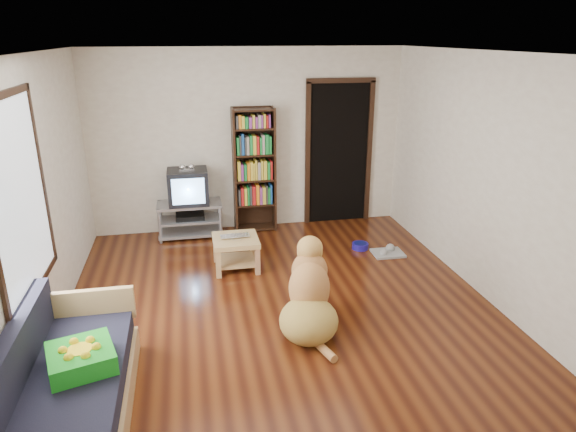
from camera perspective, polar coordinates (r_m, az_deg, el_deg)
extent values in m
plane|color=#55250E|center=(5.60, -0.81, -9.91)|extent=(5.00, 5.00, 0.00)
plane|color=white|center=(4.88, -0.96, 17.73)|extent=(5.00, 5.00, 0.00)
plane|color=silver|center=(7.49, -4.39, 8.31)|extent=(4.50, 0.00, 4.50)
plane|color=silver|center=(2.86, 8.46, -11.32)|extent=(4.50, 0.00, 4.50)
plane|color=silver|center=(5.20, -26.09, 1.25)|extent=(0.00, 5.00, 5.00)
plane|color=silver|center=(5.91, 21.17, 3.97)|extent=(0.00, 5.00, 5.00)
cube|color=green|center=(4.22, -22.00, -14.42)|extent=(0.57, 0.57, 0.15)
imported|color=silver|center=(6.28, -5.84, -2.42)|extent=(0.37, 0.25, 0.03)
cylinder|color=navy|center=(7.04, 8.02, -3.31)|extent=(0.22, 0.22, 0.08)
cube|color=#949494|center=(6.94, 11.03, -4.07)|extent=(0.41, 0.33, 0.03)
cube|color=white|center=(4.68, -27.68, 1.69)|extent=(0.02, 1.30, 1.60)
cube|color=black|center=(4.52, -29.27, 11.62)|extent=(0.03, 1.42, 0.06)
cube|color=black|center=(4.96, -26.14, -7.35)|extent=(0.03, 1.42, 0.06)
cube|color=black|center=(5.33, -25.70, 3.97)|extent=(0.03, 0.06, 1.70)
cube|color=black|center=(7.80, 5.62, 6.85)|extent=(0.90, 0.02, 2.10)
cube|color=black|center=(7.67, 2.19, 6.70)|extent=(0.07, 0.05, 2.14)
cube|color=black|center=(7.94, 9.00, 6.92)|extent=(0.07, 0.05, 2.14)
cube|color=black|center=(7.63, 5.93, 14.76)|extent=(1.03, 0.05, 0.07)
cube|color=#99999E|center=(7.40, -10.91, 1.30)|extent=(0.90, 0.45, 0.04)
cube|color=#99999E|center=(7.48, -10.80, -0.37)|extent=(0.86, 0.42, 0.03)
cube|color=#99999E|center=(7.54, -10.71, -1.73)|extent=(0.90, 0.45, 0.04)
cylinder|color=#99999E|center=(7.30, -14.06, -1.11)|extent=(0.04, 0.04, 0.50)
cylinder|color=#99999E|center=(7.30, -7.48, -0.68)|extent=(0.04, 0.04, 0.50)
cylinder|color=#99999E|center=(7.68, -13.96, -0.08)|extent=(0.04, 0.04, 0.50)
cylinder|color=#99999E|center=(7.68, -7.70, 0.34)|extent=(0.04, 0.04, 0.50)
cube|color=black|center=(7.46, -10.83, -0.01)|extent=(0.40, 0.30, 0.07)
cube|color=black|center=(7.33, -11.04, 3.23)|extent=(0.55, 0.48, 0.48)
cube|color=black|center=(7.52, -11.07, 3.65)|extent=(0.40, 0.14, 0.36)
cube|color=#8CBFF2|center=(7.09, -11.01, 2.69)|extent=(0.44, 0.02, 0.36)
cube|color=silver|center=(7.21, -11.16, 5.03)|extent=(0.20, 0.07, 0.02)
sphere|color=silver|center=(7.20, -11.67, 5.34)|extent=(0.09, 0.09, 0.09)
sphere|color=silver|center=(7.20, -10.71, 5.41)|extent=(0.09, 0.09, 0.09)
cube|color=black|center=(7.40, -5.97, 4.94)|extent=(0.03, 0.30, 1.80)
cube|color=black|center=(7.47, -1.60, 5.18)|extent=(0.03, 0.30, 1.80)
cube|color=black|center=(7.57, -3.92, 5.32)|extent=(0.60, 0.02, 1.80)
cube|color=black|center=(7.69, -3.63, -1.22)|extent=(0.56, 0.28, 0.02)
cube|color=black|center=(7.57, -3.69, 1.40)|extent=(0.56, 0.28, 0.03)
cube|color=black|center=(7.46, -3.75, 4.10)|extent=(0.56, 0.28, 0.02)
cube|color=black|center=(7.37, -3.82, 6.87)|extent=(0.56, 0.28, 0.02)
cube|color=black|center=(7.30, -3.88, 9.70)|extent=(0.56, 0.28, 0.02)
cube|color=black|center=(7.26, -3.93, 11.72)|extent=(0.56, 0.28, 0.02)
cube|color=tan|center=(4.41, -22.55, -19.07)|extent=(0.80, 1.80, 0.22)
cube|color=#1E1E2D|center=(4.28, -22.95, -16.75)|extent=(0.74, 1.74, 0.18)
cube|color=#1E1E2D|center=(4.22, -28.07, -13.71)|extent=(0.12, 1.74, 0.40)
cube|color=tan|center=(4.91, -21.38, -9.27)|extent=(0.80, 0.06, 0.30)
cube|color=tan|center=(6.33, -5.85, -2.69)|extent=(0.55, 0.55, 0.06)
cube|color=tan|center=(6.43, -5.77, -4.92)|extent=(0.45, 0.45, 0.03)
cube|color=tan|center=(6.18, -7.74, -5.37)|extent=(0.06, 0.06, 0.34)
cube|color=tan|center=(6.22, -3.40, -5.05)|extent=(0.06, 0.06, 0.34)
cube|color=tan|center=(6.61, -8.03, -3.68)|extent=(0.06, 0.06, 0.34)
cube|color=tan|center=(6.64, -3.98, -3.39)|extent=(0.06, 0.06, 0.34)
ellipsoid|color=#B89947|center=(5.00, 2.32, -11.54)|extent=(0.70, 0.74, 0.42)
ellipsoid|color=tan|center=(5.08, 2.38, -8.01)|extent=(0.50, 0.53, 0.56)
ellipsoid|color=#BC8148|center=(5.12, 2.41, -6.09)|extent=(0.43, 0.40, 0.40)
ellipsoid|color=gold|center=(5.10, 2.45, -3.59)|extent=(0.32, 0.34, 0.25)
ellipsoid|color=tan|center=(5.23, 2.45, -3.30)|extent=(0.16, 0.24, 0.10)
sphere|color=black|center=(5.32, 2.46, -2.87)|extent=(0.05, 0.05, 0.05)
ellipsoid|color=#DAA054|center=(5.06, 1.36, -3.89)|extent=(0.08, 0.10, 0.17)
ellipsoid|color=#B88F46|center=(5.06, 3.53, -3.93)|extent=(0.08, 0.10, 0.17)
cylinder|color=tan|center=(5.37, 1.42, -8.58)|extent=(0.12, 0.15, 0.46)
cylinder|color=tan|center=(5.37, 3.32, -8.61)|extent=(0.12, 0.15, 0.46)
sphere|color=#DAAC53|center=(5.51, 1.42, -10.14)|extent=(0.12, 0.12, 0.12)
sphere|color=tan|center=(5.51, 3.27, -10.17)|extent=(0.12, 0.12, 0.12)
cylinder|color=#C07F4A|center=(4.87, 3.91, -14.49)|extent=(0.18, 0.40, 0.09)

